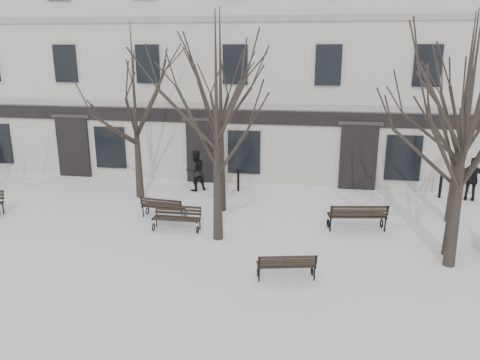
% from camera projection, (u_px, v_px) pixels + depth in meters
% --- Properties ---
extents(ground, '(100.00, 100.00, 0.00)m').
position_uv_depth(ground, '(255.00, 259.00, 14.00)').
color(ground, white).
rests_on(ground, ground).
extents(building, '(40.40, 10.20, 11.40)m').
position_uv_depth(building, '(289.00, 59.00, 24.79)').
color(building, '#B4B0A7').
rests_on(building, ground).
extents(tree_1, '(5.06, 5.06, 7.23)m').
position_uv_depth(tree_1, '(216.00, 102.00, 14.31)').
color(tree_1, black).
rests_on(tree_1, ground).
extents(tree_2, '(4.91, 4.91, 7.01)m').
position_uv_depth(tree_2, '(468.00, 115.00, 12.44)').
color(tree_2, black).
rests_on(tree_2, ground).
extents(tree_3, '(5.00, 5.00, 7.15)m').
position_uv_depth(tree_3, '(466.00, 109.00, 13.14)').
color(tree_3, black).
rests_on(tree_3, ground).
extents(tree_4, '(4.97, 4.97, 7.10)m').
position_uv_depth(tree_4, '(134.00, 91.00, 18.68)').
color(tree_4, black).
rests_on(tree_4, ground).
extents(tree_5, '(5.25, 5.25, 7.51)m').
position_uv_depth(tree_5, '(220.00, 88.00, 16.97)').
color(tree_5, black).
rests_on(tree_5, ground).
extents(tree_6, '(5.09, 5.09, 7.27)m').
position_uv_depth(tree_6, '(465.00, 96.00, 15.83)').
color(tree_6, black).
rests_on(tree_6, ground).
extents(bench_1, '(1.71, 0.80, 0.83)m').
position_uv_depth(bench_1, '(163.00, 207.00, 17.27)').
color(bench_1, black).
rests_on(bench_1, ground).
extents(bench_2, '(1.67, 0.90, 0.80)m').
position_uv_depth(bench_2, '(286.00, 265.00, 12.69)').
color(bench_2, black).
rests_on(bench_2, ground).
extents(bench_3, '(1.66, 0.61, 0.84)m').
position_uv_depth(bench_3, '(177.00, 217.00, 16.18)').
color(bench_3, black).
rests_on(bench_3, ground).
extents(bench_4, '(2.06, 1.02, 1.00)m').
position_uv_depth(bench_4, '(357.00, 216.00, 16.10)').
color(bench_4, black).
rests_on(bench_4, ground).
extents(bollard_a, '(0.13, 0.13, 1.00)m').
position_uv_depth(bollard_a, '(238.00, 179.00, 20.53)').
color(bollard_a, black).
rests_on(bollard_a, ground).
extents(bollard_b, '(0.15, 0.15, 1.13)m').
position_uv_depth(bollard_b, '(441.00, 184.00, 19.61)').
color(bollard_b, black).
rests_on(bollard_b, ground).
extents(pedestrian_b, '(1.12, 1.08, 1.82)m').
position_uv_depth(pedestrian_b, '(196.00, 190.00, 20.79)').
color(pedestrian_b, black).
rests_on(pedestrian_b, ground).
extents(pedestrian_c, '(1.15, 0.73, 1.83)m').
position_uv_depth(pedestrian_c, '(469.00, 200.00, 19.39)').
color(pedestrian_c, black).
rests_on(pedestrian_c, ground).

